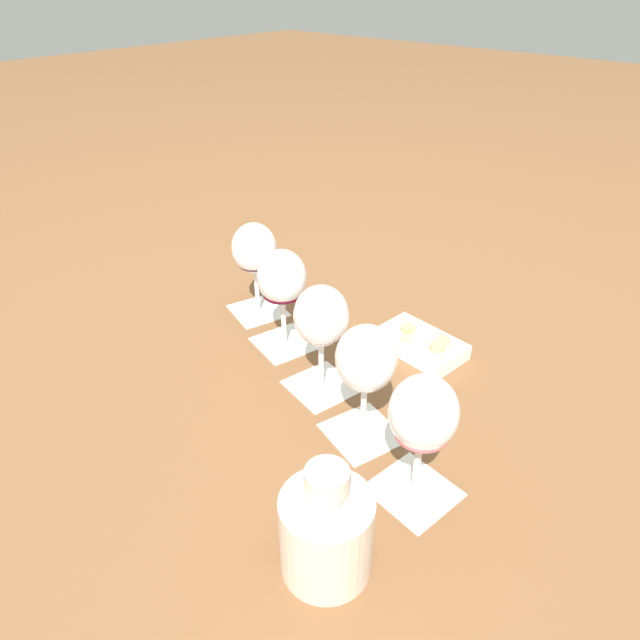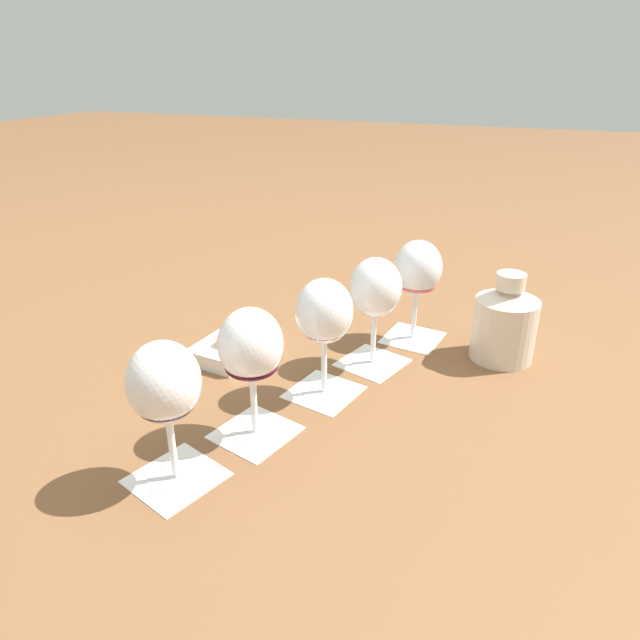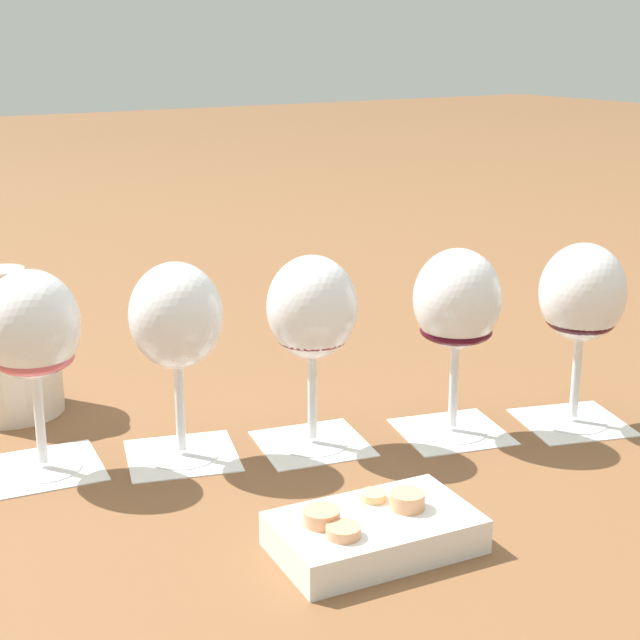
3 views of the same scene
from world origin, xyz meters
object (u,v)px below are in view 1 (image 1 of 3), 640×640
wine_glass_3 (282,281)px  snack_dish (420,344)px  wine_glass_0 (423,418)px  ceramic_vase (326,527)px  wine_glass_1 (366,364)px  wine_glass_2 (321,321)px  wine_glass_4 (254,253)px

wine_glass_3 → snack_dish: wine_glass_3 is taller
wine_glass_3 → wine_glass_0: bearing=160.5°
wine_glass_3 → ceramic_vase: 0.46m
wine_glass_1 → wine_glass_3: bearing=-19.7°
wine_glass_1 → snack_dish: wine_glass_1 is taller
wine_glass_1 → ceramic_vase: (-0.10, 0.20, -0.06)m
wine_glass_1 → snack_dish: 0.27m
wine_glass_1 → wine_glass_2: (0.12, -0.04, -0.00)m
wine_glass_3 → ceramic_vase: size_ratio=1.20×
wine_glass_3 → ceramic_vase: (-0.35, 0.29, -0.06)m
wine_glass_2 → wine_glass_4: 0.27m
wine_glass_1 → wine_glass_3: same height
wine_glass_1 → ceramic_vase: bearing=117.4°
wine_glass_1 → wine_glass_4: same height
wine_glass_1 → wine_glass_3: (0.25, -0.09, 0.00)m
wine_glass_0 → wine_glass_3: (0.37, -0.13, 0.00)m
wine_glass_4 → snack_dish: size_ratio=1.13×
wine_glass_4 → ceramic_vase: bearing=144.8°
wine_glass_2 → wine_glass_1: bearing=160.8°
wine_glass_3 → ceramic_vase: wine_glass_3 is taller
wine_glass_1 → wine_glass_3: size_ratio=1.00×
wine_glass_0 → wine_glass_3: same height
wine_glass_0 → wine_glass_4: (0.49, -0.18, -0.00)m
wine_glass_0 → snack_dish: 0.34m
wine_glass_0 → ceramic_vase: size_ratio=1.20×
wine_glass_3 → wine_glass_2: bearing=159.9°
wine_glass_2 → snack_dish: bearing=-108.3°
wine_glass_4 → ceramic_vase: size_ratio=1.20×
wine_glass_3 → wine_glass_4: bearing=-21.2°
wine_glass_0 → wine_glass_3: size_ratio=1.00×
wine_glass_4 → snack_dish: wine_glass_4 is taller
wine_glass_1 → snack_dish: size_ratio=1.13×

